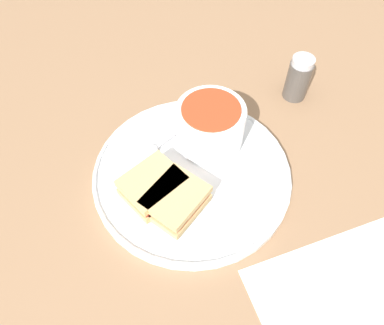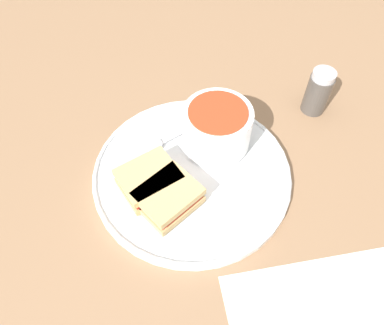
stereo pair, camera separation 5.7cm
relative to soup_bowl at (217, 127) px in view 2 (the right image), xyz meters
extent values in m
plane|color=#8E6B4C|center=(0.04, -0.06, -0.05)|extent=(2.40, 2.40, 0.00)
cylinder|color=white|center=(0.04, -0.06, -0.05)|extent=(0.31, 0.31, 0.01)
torus|color=white|center=(0.04, -0.06, -0.04)|extent=(0.31, 0.31, 0.01)
cylinder|color=white|center=(0.00, 0.00, -0.03)|extent=(0.06, 0.06, 0.01)
cylinder|color=white|center=(0.00, 0.00, 0.00)|extent=(0.11, 0.11, 0.07)
cylinder|color=red|center=(0.00, 0.00, 0.03)|extent=(0.09, 0.09, 0.01)
cube|color=silver|center=(-0.04, -0.04, -0.03)|extent=(0.02, 0.08, 0.00)
ellipsoid|color=silver|center=(-0.03, -0.10, -0.03)|extent=(0.03, 0.04, 0.01)
cube|color=tan|center=(0.03, -0.13, -0.03)|extent=(0.08, 0.09, 0.01)
cube|color=#B72D23|center=(0.03, -0.13, -0.02)|extent=(0.07, 0.08, 0.01)
cube|color=tan|center=(0.03, -0.13, -0.01)|extent=(0.08, 0.09, 0.01)
cube|color=tan|center=(0.07, -0.12, -0.03)|extent=(0.09, 0.10, 0.01)
cube|color=#B72D23|center=(0.07, -0.12, -0.02)|extent=(0.08, 0.09, 0.01)
cube|color=tan|center=(0.07, -0.12, -0.01)|extent=(0.09, 0.10, 0.01)
cylinder|color=#4C4742|center=(-0.01, 0.20, -0.02)|extent=(0.04, 0.04, 0.07)
cylinder|color=#B7B7BC|center=(-0.01, 0.20, 0.03)|extent=(0.04, 0.04, 0.01)
camera|label=1|loc=(0.31, -0.25, 0.44)|focal=35.00mm
camera|label=2|loc=(0.34, -0.20, 0.44)|focal=35.00mm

